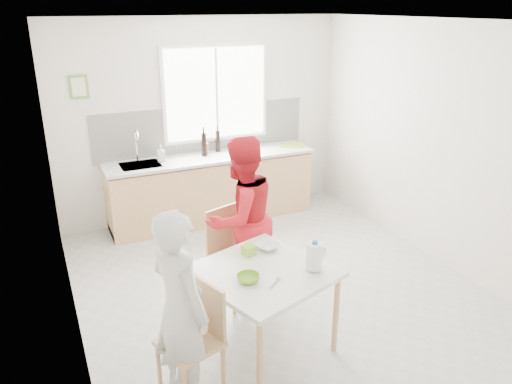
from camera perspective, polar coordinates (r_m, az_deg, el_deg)
ground at (r=5.47m, az=2.18°, el=-10.57°), size 4.50×4.50×0.00m
room_shell at (r=4.82m, az=2.45°, el=6.38°), size 4.50×4.50×4.50m
window at (r=6.89m, az=-4.60°, el=11.17°), size 1.50×0.06×1.30m
backsplash at (r=6.93m, az=-6.08°, el=7.17°), size 3.00×0.02×0.65m
picture_frame at (r=6.48m, az=-19.62°, el=11.25°), size 0.22×0.03×0.28m
kitchen_counter at (r=6.90m, az=-5.08°, el=0.14°), size 2.84×0.64×1.37m
dining_table at (r=4.20m, az=0.72°, el=-9.91°), size 1.27×1.27×0.78m
chair_left at (r=3.96m, az=-6.79°, el=-15.82°), size 0.52×0.52×0.89m
chair_far at (r=5.03m, az=-2.85°, el=-6.66°), size 0.56×0.56×0.96m
person_white at (r=3.73m, az=-8.69°, el=-13.08°), size 0.53×0.65×1.55m
person_red at (r=4.96m, az=-1.74°, el=-3.06°), size 0.97×0.86×1.68m
bowl_green at (r=4.00m, az=-0.89°, el=-9.83°), size 0.23×0.23×0.06m
bowl_white at (r=4.49m, az=1.32°, el=-6.23°), size 0.26×0.26×0.05m
milk_jug at (r=4.14m, az=6.72°, el=-7.22°), size 0.19×0.14×0.25m
green_box at (r=4.38m, az=-0.85°, el=-6.68°), size 0.13×0.13×0.09m
spoon at (r=3.97m, az=2.09°, el=-10.38°), size 0.13×0.11×0.01m
cutting_board at (r=7.24m, az=4.12°, el=5.37°), size 0.42×0.36×0.01m
wine_bottle_a at (r=6.71m, az=-5.97°, el=5.44°), size 0.07×0.07×0.32m
wine_bottle_b at (r=6.91m, az=-4.39°, el=5.85°), size 0.07×0.07×0.30m
jar_amber at (r=6.80m, az=-5.71°, el=4.96°), size 0.06×0.06×0.16m
soap_bottle at (r=6.59m, az=-10.80°, el=4.39°), size 0.11×0.11×0.21m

